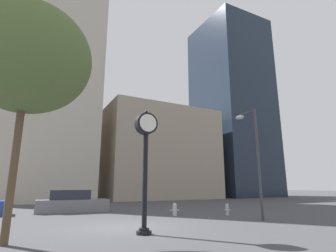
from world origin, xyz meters
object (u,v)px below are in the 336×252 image
at_px(fire_hydrant_far, 175,209).
at_px(bare_tree, 28,59).
at_px(street_lamp_right, 252,144).
at_px(car_grey, 72,203).
at_px(fire_hydrant_near, 227,209).
at_px(street_clock, 146,148).

xyz_separation_m(fire_hydrant_far, bare_tree, (-8.33, -4.61, 5.65)).
height_order(street_lamp_right, bare_tree, bare_tree).
xyz_separation_m(fire_hydrant_far, street_lamp_right, (2.96, -3.57, 3.61)).
bearing_deg(car_grey, fire_hydrant_near, -36.48).
distance_m(car_grey, street_lamp_right, 12.39).
bearing_deg(bare_tree, street_clock, -2.77).
distance_m(street_clock, car_grey, 10.41).
height_order(street_clock, fire_hydrant_far, street_clock).
bearing_deg(street_lamp_right, street_clock, -169.72).
height_order(fire_hydrant_far, bare_tree, bare_tree).
xyz_separation_m(street_clock, fire_hydrant_near, (6.89, 3.58, -2.79)).
bearing_deg(fire_hydrant_far, bare_tree, -151.03).
xyz_separation_m(car_grey, fire_hydrant_near, (8.03, -6.46, -0.26)).
xyz_separation_m(street_clock, bare_tree, (-4.38, 0.21, 2.88)).
bearing_deg(fire_hydrant_far, car_grey, 134.39).
xyz_separation_m(street_lamp_right, bare_tree, (-11.30, -1.04, 2.03)).
bearing_deg(bare_tree, fire_hydrant_far, 28.97).
relative_size(fire_hydrant_near, street_lamp_right, 0.12).
bearing_deg(street_lamp_right, bare_tree, -174.73).
distance_m(fire_hydrant_far, bare_tree, 11.07).
bearing_deg(car_grey, street_clock, -81.16).
bearing_deg(street_lamp_right, fire_hydrant_far, 129.70).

